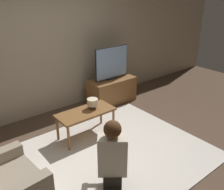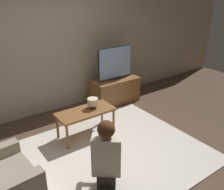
# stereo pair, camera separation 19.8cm
# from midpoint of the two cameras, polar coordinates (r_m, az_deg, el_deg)

# --- Properties ---
(ground_plane) EXTENTS (10.00, 10.00, 0.00)m
(ground_plane) POSITION_cam_midpoint_polar(r_m,az_deg,el_deg) (3.83, 0.52, -13.70)
(ground_plane) COLOR brown
(wall_back) EXTENTS (10.00, 0.06, 2.60)m
(wall_back) POSITION_cam_midpoint_polar(r_m,az_deg,el_deg) (4.86, -13.21, 10.80)
(wall_back) COLOR tan
(wall_back) RESTS_ON ground_plane
(rug) EXTENTS (2.84, 2.31, 0.02)m
(rug) POSITION_cam_midpoint_polar(r_m,az_deg,el_deg) (3.83, 0.52, -13.61)
(rug) COLOR silver
(rug) RESTS_ON ground_plane
(tv_stand) EXTENTS (1.02, 0.49, 0.53)m
(tv_stand) POSITION_cam_midpoint_polar(r_m,az_deg,el_deg) (5.36, 1.74, 1.00)
(tv_stand) COLOR brown
(tv_stand) RESTS_ON ground_plane
(tv) EXTENTS (0.81, 0.08, 0.68)m
(tv) POSITION_cam_midpoint_polar(r_m,az_deg,el_deg) (5.16, 1.80, 7.30)
(tv) COLOR black
(tv) RESTS_ON tv_stand
(coffee_table) EXTENTS (0.95, 0.44, 0.47)m
(coffee_table) POSITION_cam_midpoint_polar(r_m,az_deg,el_deg) (4.10, -4.66, -4.30)
(coffee_table) COLOR brown
(coffee_table) RESTS_ON ground_plane
(person_kneeling) EXTENTS (0.69, 0.78, 0.96)m
(person_kneeling) POSITION_cam_midpoint_polar(r_m,az_deg,el_deg) (2.99, 0.68, -14.04)
(person_kneeling) COLOR #332D28
(person_kneeling) RESTS_ON rug
(table_lamp) EXTENTS (0.18, 0.18, 0.17)m
(table_lamp) POSITION_cam_midpoint_polar(r_m,az_deg,el_deg) (4.12, -3.05, -1.68)
(table_lamp) COLOR #4C3823
(table_lamp) RESTS_ON coffee_table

